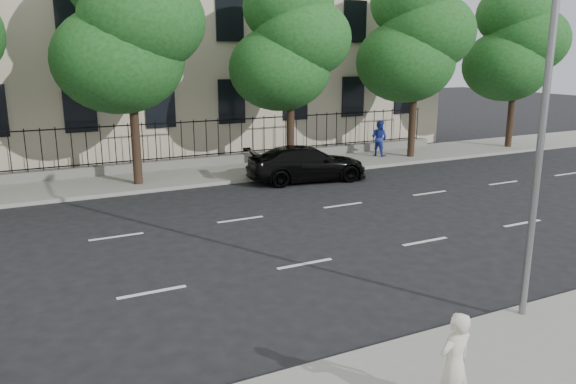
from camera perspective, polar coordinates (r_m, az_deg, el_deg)
name	(u,v)px	position (r m, az deg, el deg)	size (l,w,h in m)	color
ground	(358,301)	(12.82, 7.11, -10.89)	(120.00, 120.00, 0.00)	black
far_sidewalk	(181,177)	(25.08, -10.85, 1.53)	(60.00, 4.00, 0.15)	gray
lane_markings	(269,239)	(16.68, -1.97, -4.79)	(49.60, 4.62, 0.01)	silver
iron_fence	(170,158)	(26.58, -11.92, 3.43)	(30.00, 0.50, 2.20)	slate
street_light	(526,64)	(11.99, 22.99, 11.85)	(0.25, 3.32, 8.05)	slate
tree_c	(128,25)	(23.46, -15.92, 16.00)	(5.89, 5.50, 9.80)	#382619
tree_d	(290,42)	(25.75, 0.16, 15.01)	(5.34, 4.94, 8.84)	#382619
tree_e	(415,36)	(29.58, 12.81, 15.23)	(5.71, 5.31, 9.46)	#382619
tree_f	(516,43)	(34.41, 22.13, 13.82)	(5.52, 5.12, 9.01)	#382619
black_sedan	(307,163)	(24.08, 1.93, 2.91)	(2.12, 5.21, 1.51)	black
woman_near	(454,365)	(8.85, 16.53, -16.46)	(0.59, 0.39, 1.63)	beige
pedestrian_far	(379,138)	(29.57, 9.25, 5.43)	(0.90, 0.70, 1.84)	navy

